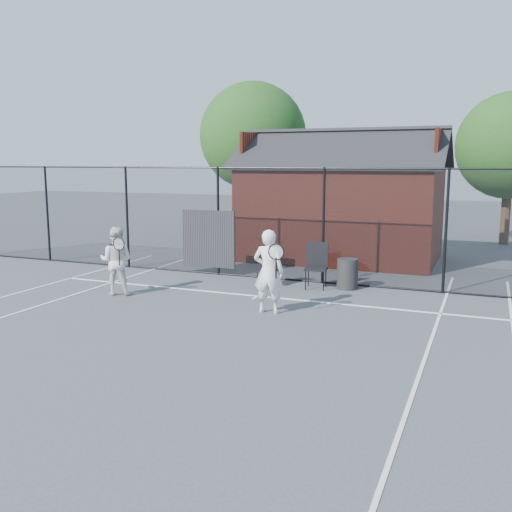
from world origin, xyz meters
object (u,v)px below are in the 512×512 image
at_px(player_back, 116,261).
at_px(chair_left, 316,266).
at_px(chair_right, 267,269).
at_px(clubhouse, 342,209).
at_px(waste_bin, 347,274).
at_px(player_front, 269,271).

distance_m(player_back, chair_left, 4.86).
bearing_deg(player_back, chair_right, 35.78).
bearing_deg(player_back, chair_left, 29.71).
relative_size(clubhouse, waste_bin, 8.59).
xyz_separation_m(chair_left, waste_bin, (0.74, 0.26, -0.18)).
relative_size(player_back, chair_left, 1.45).
xyz_separation_m(clubhouse, player_back, (-3.70, -7.07, -0.79)).
height_order(clubhouse, waste_bin, clubhouse).
distance_m(clubhouse, chair_left, 4.81).
height_order(chair_left, chair_right, chair_left).
bearing_deg(chair_left, chair_right, -177.18).
bearing_deg(chair_left, waste_bin, 11.40).
height_order(player_front, player_back, player_front).
distance_m(clubhouse, waste_bin, 4.74).
bearing_deg(player_front, player_back, 177.14).
bearing_deg(player_back, clubhouse, 62.38).
bearing_deg(clubhouse, chair_right, -98.01).
relative_size(clubhouse, player_front, 3.69).
distance_m(player_front, waste_bin, 3.08).
bearing_deg(waste_bin, chair_right, -165.56).
relative_size(clubhouse, chair_left, 5.82).
bearing_deg(waste_bin, player_back, -151.67).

